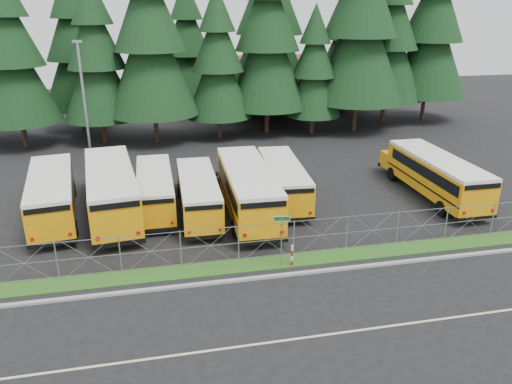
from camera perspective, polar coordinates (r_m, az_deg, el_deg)
ground at (r=28.35m, az=5.68°, el=-5.99°), size 120.00×120.00×0.00m
curb at (r=25.75m, az=7.76°, el=-8.90°), size 50.00×0.25×0.12m
grass_verge at (r=26.91m, az=6.77°, el=-7.52°), size 50.00×1.40×0.06m
road_lane_line at (r=21.98m, az=12.12°, el=-15.14°), size 50.00×0.12×0.01m
chainlink_fence at (r=27.06m, az=6.39°, el=-5.03°), size 44.00×0.10×2.00m
brick_building at (r=66.26m, az=0.31°, el=12.40°), size 22.00×10.00×6.00m
bus_0 at (r=33.58m, az=-22.25°, el=-0.42°), size 4.08×11.36×2.91m
bus_1 at (r=32.75m, az=-16.20°, el=0.09°), size 4.24×12.53×3.22m
bus_2 at (r=33.19m, az=-11.46°, el=0.21°), size 2.32×9.81×2.57m
bus_3 at (r=31.92m, az=-6.64°, el=-0.31°), size 2.57×10.01×2.61m
bus_4 at (r=31.80m, az=-1.06°, el=0.25°), size 3.15×12.01×3.13m
bus_5 at (r=34.14m, az=3.02°, el=1.28°), size 3.19×10.34×2.67m
bus_east at (r=36.64m, az=19.61°, el=1.71°), size 2.73×11.38×2.98m
street_sign at (r=25.15m, az=2.94°, el=-4.40°), size 0.83×0.55×2.81m
striped_bollard at (r=25.84m, az=4.13°, el=-7.27°), size 0.11×0.11×1.20m
light_standard at (r=41.20m, az=-19.00°, el=9.60°), size 0.70×0.35×10.14m
conifer_1 at (r=50.69m, az=-26.18°, el=13.68°), size 7.43×7.43×16.44m
conifer_2 at (r=49.88m, az=-17.76°, el=14.14°), size 7.00×7.00×15.47m
conifer_3 at (r=48.40m, az=-12.04°, el=16.57°), size 8.59×8.59×18.99m
conifer_4 at (r=49.50m, az=-4.38°, el=14.40°), size 6.54×6.54×14.47m
conifer_5 at (r=51.11m, az=1.31°, el=16.85°), size 8.30×8.30×18.37m
conifer_6 at (r=51.56m, az=6.64°, el=13.62°), size 5.77×5.77×12.76m
conifer_7 at (r=53.12m, az=11.88°, el=18.02°), size 9.50×9.50×21.01m
conifer_8 at (r=57.73m, az=14.99°, el=16.33°), size 8.01×8.01×17.73m
conifer_9 at (r=60.37m, az=19.45°, el=16.79°), size 8.72×8.72×19.29m
conifer_10 at (r=55.81m, az=-20.03°, el=14.78°), size 7.24×7.24×16.01m
conifer_11 at (r=60.42m, az=-7.82°, el=15.94°), size 7.02×7.02×15.52m
conifer_12 at (r=56.93m, az=1.53°, el=18.59°), size 9.50×9.50×21.00m
conifer_13 at (r=62.53m, az=10.72°, el=17.65°), size 8.70×8.70×19.24m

